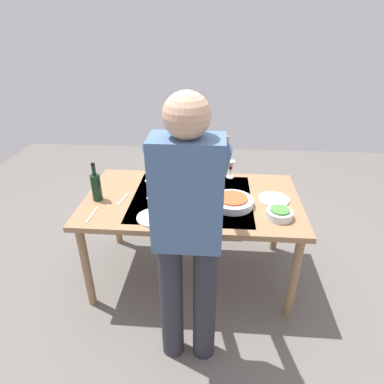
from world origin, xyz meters
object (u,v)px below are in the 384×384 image
at_px(chair_near, 207,176).
at_px(water_cup_near_right, 199,178).
at_px(wine_glass_left, 150,186).
at_px(person_server, 188,229).
at_px(water_cup_near_left, 164,172).
at_px(serving_bowl_pasta, 232,201).
at_px(side_bowl_bread, 177,187).
at_px(dinner_plate_near, 274,199).
at_px(side_bowl_salad, 279,214).
at_px(dining_table, 192,206).
at_px(wine_glass_right, 231,166).
at_px(wine_bottle, 96,186).
at_px(dinner_plate_far, 153,217).

relative_size(chair_near, water_cup_near_right, 9.51).
height_order(chair_near, wine_glass_left, chair_near).
relative_size(person_server, water_cup_near_left, 16.08).
bearing_deg(water_cup_near_left, water_cup_near_right, 165.51).
bearing_deg(serving_bowl_pasta, side_bowl_bread, -23.94).
xyz_separation_m(wine_glass_left, dinner_plate_near, (-0.92, -0.05, -0.10)).
xyz_separation_m(water_cup_near_left, side_bowl_salad, (-0.88, 0.57, -0.02)).
distance_m(wine_glass_left, water_cup_near_right, 0.46).
bearing_deg(dining_table, serving_bowl_pasta, 163.26).
distance_m(wine_glass_left, serving_bowl_pasta, 0.62).
bearing_deg(person_server, side_bowl_bread, -79.22).
height_order(person_server, serving_bowl_pasta, person_server).
xyz_separation_m(person_server, side_bowl_salad, (-0.58, -0.49, -0.18)).
xyz_separation_m(wine_glass_left, side_bowl_bread, (-0.19, -0.13, -0.07)).
xyz_separation_m(wine_glass_right, water_cup_near_right, (0.26, 0.12, -0.06)).
bearing_deg(wine_bottle, water_cup_near_right, -155.68).
distance_m(chair_near, wine_bottle, 1.25).
relative_size(chair_near, wine_bottle, 3.07).
distance_m(wine_glass_left, side_bowl_bread, 0.24).
height_order(person_server, side_bowl_bread, person_server).
bearing_deg(wine_glass_left, dinner_plate_near, -177.05).
distance_m(person_server, serving_bowl_pasta, 0.71).
xyz_separation_m(wine_glass_right, water_cup_near_left, (0.56, 0.04, -0.05)).
height_order(water_cup_near_right, side_bowl_salad, water_cup_near_right).
relative_size(chair_near, side_bowl_salad, 5.06).
bearing_deg(wine_glass_right, dining_table, 51.85).
distance_m(chair_near, water_cup_near_right, 0.64).
distance_m(wine_glass_left, dinner_plate_near, 0.93).
distance_m(person_server, dinner_plate_near, 0.96).
bearing_deg(dinner_plate_far, water_cup_near_right, -116.75).
height_order(wine_glass_right, dinner_plate_near, wine_glass_right).
distance_m(dining_table, serving_bowl_pasta, 0.33).
height_order(water_cup_near_left, side_bowl_salad, water_cup_near_left).
bearing_deg(wine_glass_right, dinner_plate_near, 131.28).
bearing_deg(wine_bottle, dining_table, -173.60).
relative_size(side_bowl_bread, dinner_plate_near, 0.70).
xyz_separation_m(dining_table, person_server, (-0.03, 0.72, 0.29)).
bearing_deg(side_bowl_bread, water_cup_near_right, -135.97).
relative_size(wine_glass_left, dinner_plate_near, 0.66).
bearing_deg(wine_glass_left, dining_table, -174.21).
relative_size(water_cup_near_left, water_cup_near_right, 1.10).
bearing_deg(water_cup_near_left, chair_near, -124.90).
distance_m(wine_bottle, side_bowl_bread, 0.61).
distance_m(wine_bottle, dinner_plate_near, 1.32).
distance_m(dining_table, side_bowl_salad, 0.66).
xyz_separation_m(side_bowl_salad, side_bowl_bread, (0.74, -0.33, -0.00)).
height_order(wine_glass_left, water_cup_near_left, wine_glass_left).
height_order(wine_glass_left, serving_bowl_pasta, wine_glass_left).
relative_size(wine_bottle, side_bowl_salad, 1.64).
bearing_deg(side_bowl_salad, dinner_plate_near, -89.88).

